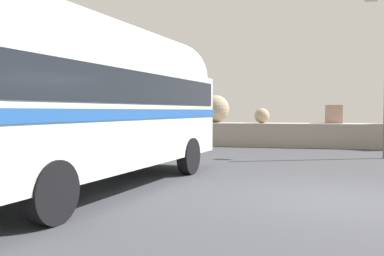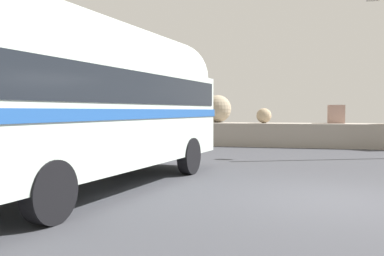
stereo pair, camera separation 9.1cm
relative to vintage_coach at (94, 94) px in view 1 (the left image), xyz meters
The scene contains 4 objects.
ground 5.25m from the vintage_coach, ahead, with size 32.00×26.00×0.02m.
breakwater 12.75m from the vintage_coach, 68.49° to the left, with size 31.36×2.29×2.46m.
vintage_coach is the anchor object (origin of this frame).
lamp_post 10.55m from the vintage_coach, 45.65° to the left, with size 0.74×0.71×5.82m.
Camera 1 is at (-0.83, -8.10, 1.70)m, focal length 38.71 mm.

